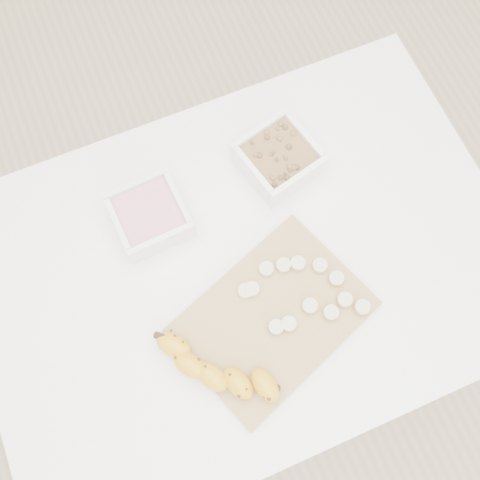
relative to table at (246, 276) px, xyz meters
name	(u,v)px	position (x,y,z in m)	size (l,w,h in m)	color
ground	(244,325)	(0.00, 0.00, -0.65)	(3.50, 3.50, 0.00)	#C6AD89
table	(246,276)	(0.00, 0.00, 0.00)	(1.00, 0.70, 0.75)	white
bowl_yogurt	(150,216)	(-0.13, 0.15, 0.13)	(0.14, 0.14, 0.06)	white
bowl_granola	(278,158)	(0.14, 0.16, 0.13)	(0.16, 0.16, 0.06)	white
cutting_board	(273,317)	(0.00, -0.11, 0.10)	(0.32, 0.23, 0.01)	#AB864D
banana	(220,370)	(-0.12, -0.16, 0.13)	(0.06, 0.22, 0.04)	gold
banana_slices	(301,292)	(0.07, -0.09, 0.12)	(0.21, 0.16, 0.02)	beige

